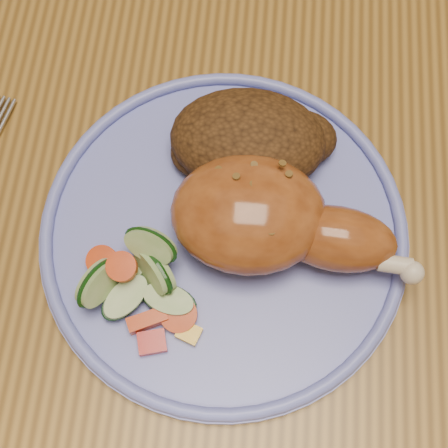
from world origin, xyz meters
name	(u,v)px	position (x,y,z in m)	size (l,w,h in m)	color
ground	(274,345)	(0.00, 0.00, 0.00)	(4.00, 4.00, 0.00)	brown
dining_table	(327,222)	(0.00, 0.00, 0.67)	(0.90, 1.40, 0.75)	olive
plate	(224,234)	(-0.09, -0.05, 0.76)	(0.29, 0.29, 0.01)	#6B76D2
plate_rim	(224,229)	(-0.09, -0.05, 0.77)	(0.29, 0.29, 0.01)	#6B76D2
chicken_leg	(270,220)	(-0.06, -0.05, 0.79)	(0.19, 0.10, 0.06)	#984F20
rice_pilaf	(251,141)	(-0.08, 0.02, 0.78)	(0.13, 0.09, 0.05)	#442811
vegetable_pile	(138,282)	(-0.15, -0.10, 0.78)	(0.10, 0.10, 0.05)	#A50A05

